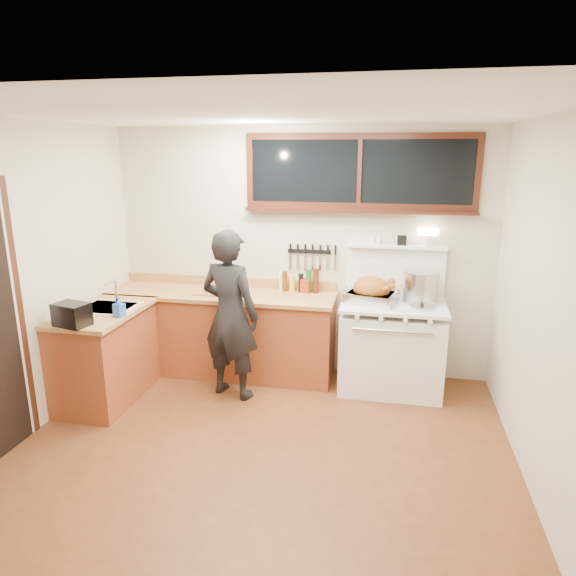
% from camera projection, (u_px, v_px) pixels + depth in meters
% --- Properties ---
extents(ground_plane, '(4.00, 3.50, 0.02)m').
position_uv_depth(ground_plane, '(261.00, 453.00, 4.14)').
color(ground_plane, '#532B15').
extents(room_shell, '(4.10, 3.60, 2.65)m').
position_uv_depth(room_shell, '(258.00, 251.00, 3.71)').
color(room_shell, beige).
rests_on(room_shell, ground).
extents(counter_back, '(2.44, 0.64, 1.00)m').
position_uv_depth(counter_back, '(222.00, 332.00, 5.55)').
color(counter_back, brown).
rests_on(counter_back, ground).
extents(counter_left, '(0.64, 1.09, 0.90)m').
position_uv_depth(counter_left, '(106.00, 354.00, 4.94)').
color(counter_left, brown).
rests_on(counter_left, ground).
extents(sink_unit, '(0.50, 0.45, 0.37)m').
position_uv_depth(sink_unit, '(108.00, 313.00, 4.91)').
color(sink_unit, white).
rests_on(sink_unit, counter_left).
extents(vintage_stove, '(1.02, 0.74, 1.61)m').
position_uv_depth(vintage_stove, '(391.00, 344.00, 5.16)').
color(vintage_stove, white).
rests_on(vintage_stove, ground).
extents(back_window, '(2.32, 0.13, 0.77)m').
position_uv_depth(back_window, '(359.00, 180.00, 5.12)').
color(back_window, black).
rests_on(back_window, room_shell).
extents(knife_strip, '(0.52, 0.03, 0.28)m').
position_uv_depth(knife_strip, '(311.00, 253.00, 5.42)').
color(knife_strip, black).
rests_on(knife_strip, room_shell).
extents(man, '(0.69, 0.55, 1.66)m').
position_uv_depth(man, '(230.00, 315.00, 4.91)').
color(man, black).
rests_on(man, ground).
extents(soap_bottle, '(0.10, 0.10, 0.18)m').
position_uv_depth(soap_bottle, '(119.00, 307.00, 4.61)').
color(soap_bottle, blue).
rests_on(soap_bottle, counter_left).
extents(toaster, '(0.32, 0.26, 0.20)m').
position_uv_depth(toaster, '(72.00, 315.00, 4.38)').
color(toaster, black).
rests_on(toaster, counter_left).
extents(cutting_board, '(0.40, 0.31, 0.14)m').
position_uv_depth(cutting_board, '(214.00, 288.00, 5.38)').
color(cutting_board, '#AE7E45').
rests_on(cutting_board, counter_back).
extents(roast_turkey, '(0.55, 0.46, 0.26)m').
position_uv_depth(roast_turkey, '(372.00, 292.00, 5.06)').
color(roast_turkey, silver).
rests_on(roast_turkey, vintage_stove).
extents(stockpot, '(0.37, 0.37, 0.32)m').
position_uv_depth(stockpot, '(421.00, 287.00, 5.04)').
color(stockpot, silver).
rests_on(stockpot, vintage_stove).
extents(saucepan, '(0.16, 0.28, 0.12)m').
position_uv_depth(saucepan, '(401.00, 293.00, 5.17)').
color(saucepan, silver).
rests_on(saucepan, vintage_stove).
extents(pot_lid, '(0.28, 0.28, 0.04)m').
position_uv_depth(pot_lid, '(422.00, 307.00, 4.89)').
color(pot_lid, silver).
rests_on(pot_lid, vintage_stove).
extents(coffee_tin, '(0.11, 0.10, 0.14)m').
position_uv_depth(coffee_tin, '(306.00, 286.00, 5.41)').
color(coffee_tin, '#9C2C11').
rests_on(coffee_tin, counter_back).
extents(pitcher, '(0.12, 0.12, 0.18)m').
position_uv_depth(pitcher, '(283.00, 282.00, 5.51)').
color(pitcher, white).
rests_on(pitcher, counter_back).
extents(bottle_cluster, '(0.40, 0.07, 0.26)m').
position_uv_depth(bottle_cluster, '(303.00, 282.00, 5.41)').
color(bottle_cluster, black).
rests_on(bottle_cluster, counter_back).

